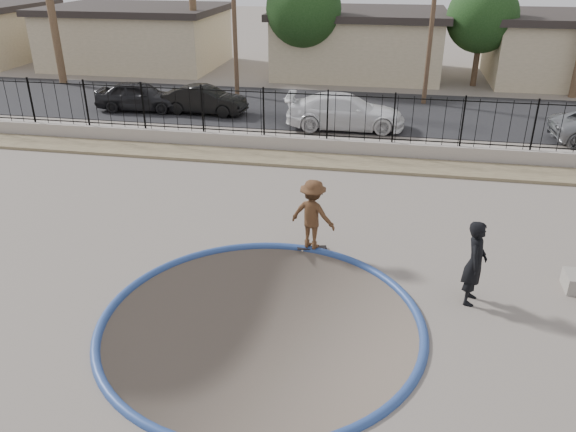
# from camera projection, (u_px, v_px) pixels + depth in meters

# --- Properties ---
(ground) EXTENTS (120.00, 120.00, 2.20)m
(ground) POSITION_uv_depth(u_px,v_px,m) (330.00, 165.00, 24.06)
(ground) COLOR #6E645C
(ground) RESTS_ON ground
(bowl_pit) EXTENTS (6.84, 6.84, 1.80)m
(bowl_pit) POSITION_uv_depth(u_px,v_px,m) (262.00, 322.00, 12.04)
(bowl_pit) COLOR #50473D
(bowl_pit) RESTS_ON ground
(coping_ring) EXTENTS (7.04, 7.04, 0.20)m
(coping_ring) POSITION_uv_depth(u_px,v_px,m) (262.00, 322.00, 12.04)
(coping_ring) COLOR navy
(coping_ring) RESTS_ON ground
(rock_strip) EXTENTS (42.00, 1.60, 0.11)m
(rock_strip) POSITION_uv_depth(u_px,v_px,m) (323.00, 161.00, 21.07)
(rock_strip) COLOR #928460
(rock_strip) RESTS_ON ground
(retaining_wall) EXTENTS (42.00, 0.45, 0.60)m
(retaining_wall) POSITION_uv_depth(u_px,v_px,m) (327.00, 146.00, 21.95)
(retaining_wall) COLOR gray
(retaining_wall) RESTS_ON ground
(fence) EXTENTS (40.00, 0.04, 1.80)m
(fence) POSITION_uv_depth(u_px,v_px,m) (327.00, 116.00, 21.43)
(fence) COLOR black
(fence) RESTS_ON retaining_wall
(street) EXTENTS (90.00, 8.00, 0.04)m
(street) POSITION_uv_depth(u_px,v_px,m) (343.00, 110.00, 28.02)
(street) COLOR black
(street) RESTS_ON ground
(house_west) EXTENTS (11.60, 8.60, 3.90)m
(house_west) POSITION_uv_depth(u_px,v_px,m) (137.00, 36.00, 38.11)
(house_west) COLOR tan
(house_west) RESTS_ON ground
(house_center) EXTENTS (10.60, 8.60, 3.90)m
(house_center) POSITION_uv_depth(u_px,v_px,m) (359.00, 42.00, 35.61)
(house_center) COLOR tan
(house_center) RESTS_ON ground
(utility_pole_left) EXTENTS (1.70, 0.24, 9.00)m
(utility_pole_left) POSITION_uv_depth(u_px,v_px,m) (234.00, 5.00, 28.78)
(utility_pole_left) COLOR #473323
(utility_pole_left) RESTS_ON ground
(utility_pole_mid) EXTENTS (1.70, 0.24, 9.50)m
(utility_pole_mid) POSITION_uv_depth(u_px,v_px,m) (434.00, 2.00, 27.01)
(utility_pole_mid) COLOR #473323
(utility_pole_mid) RESTS_ON ground
(street_tree_left) EXTENTS (4.32, 4.32, 6.36)m
(street_tree_left) POSITION_uv_depth(u_px,v_px,m) (304.00, 9.00, 32.06)
(street_tree_left) COLOR #473323
(street_tree_left) RESTS_ON ground
(street_tree_mid) EXTENTS (3.96, 3.96, 5.83)m
(street_tree_mid) POSITION_uv_depth(u_px,v_px,m) (482.00, 17.00, 31.43)
(street_tree_mid) COLOR #473323
(street_tree_mid) RESTS_ON ground
(skater) EXTENTS (1.37, 1.04, 1.88)m
(skater) POSITION_uv_depth(u_px,v_px,m) (313.00, 218.00, 14.55)
(skater) COLOR brown
(skater) RESTS_ON ground
(skateboard) EXTENTS (0.81, 0.38, 0.07)m
(skateboard) POSITION_uv_depth(u_px,v_px,m) (312.00, 248.00, 14.93)
(skateboard) COLOR black
(skateboard) RESTS_ON ground
(videographer) EXTENTS (0.62, 0.81, 1.99)m
(videographer) POSITION_uv_depth(u_px,v_px,m) (475.00, 263.00, 12.35)
(videographer) COLOR black
(videographer) RESTS_ON ground
(car_a) EXTENTS (4.29, 1.95, 1.43)m
(car_a) POSITION_uv_depth(u_px,v_px,m) (139.00, 96.00, 27.57)
(car_a) COLOR black
(car_a) RESTS_ON street
(car_b) EXTENTS (4.07, 1.61, 1.32)m
(car_b) POSITION_uv_depth(u_px,v_px,m) (205.00, 100.00, 27.03)
(car_b) COLOR black
(car_b) RESTS_ON street
(car_c) EXTENTS (5.31, 2.41, 1.51)m
(car_c) POSITION_uv_depth(u_px,v_px,m) (345.00, 111.00, 24.73)
(car_c) COLOR white
(car_c) RESTS_ON street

